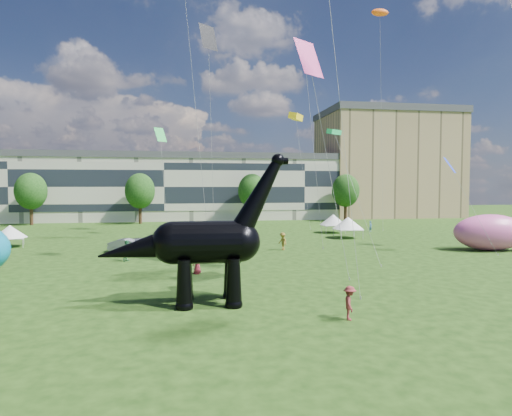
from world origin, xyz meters
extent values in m
plane|color=#16330C|center=(0.00, 0.00, 0.00)|extent=(220.00, 220.00, 0.00)
cube|color=beige|center=(-8.00, 62.00, 6.00)|extent=(78.00, 11.00, 12.00)
cube|color=tan|center=(40.00, 65.00, 11.00)|extent=(28.00, 18.00, 22.00)
cylinder|color=#382314|center=(-30.00, 53.00, 1.60)|extent=(0.56, 0.56, 3.20)
ellipsoid|color=#14380F|center=(-30.00, 53.00, 6.32)|extent=(5.20, 5.20, 6.24)
cylinder|color=#382314|center=(-12.00, 53.00, 1.60)|extent=(0.56, 0.56, 3.20)
ellipsoid|color=#14380F|center=(-12.00, 53.00, 6.32)|extent=(5.20, 5.20, 6.24)
cylinder|color=#382314|center=(8.00, 53.00, 1.60)|extent=(0.56, 0.56, 3.20)
ellipsoid|color=#14380F|center=(8.00, 53.00, 6.32)|extent=(5.20, 5.20, 6.24)
cylinder|color=#382314|center=(26.00, 53.00, 1.60)|extent=(0.56, 0.56, 3.20)
ellipsoid|color=#14380F|center=(26.00, 53.00, 6.32)|extent=(5.20, 5.20, 6.24)
cone|color=black|center=(-3.76, -1.28, 1.35)|extent=(0.95, 0.95, 2.70)
sphere|color=black|center=(-3.76, -1.28, 0.16)|extent=(0.99, 0.99, 0.99)
cone|color=black|center=(-3.72, 0.70, 1.35)|extent=(0.95, 0.95, 2.70)
sphere|color=black|center=(-3.72, 0.70, 0.16)|extent=(0.99, 0.99, 0.99)
cone|color=black|center=(-1.06, -1.34, 1.35)|extent=(0.95, 0.95, 2.70)
sphere|color=black|center=(-1.06, -1.34, 0.16)|extent=(0.99, 0.99, 0.99)
cone|color=black|center=(-1.02, 0.64, 1.35)|extent=(0.95, 0.95, 2.70)
sphere|color=black|center=(-1.02, 0.64, 0.16)|extent=(0.99, 0.99, 0.99)
cylinder|color=black|center=(-2.48, -0.32, 3.51)|extent=(3.84, 2.52, 2.43)
sphere|color=black|center=(-4.37, -0.27, 3.51)|extent=(2.43, 2.43, 2.43)
sphere|color=black|center=(-0.59, -0.36, 3.51)|extent=(2.34, 2.34, 2.34)
cone|color=black|center=(0.51, -0.38, 6.12)|extent=(3.42, 1.43, 4.77)
sphere|color=black|center=(1.61, -0.41, 8.19)|extent=(0.76, 0.76, 0.76)
cylinder|color=black|center=(1.88, -0.41, 8.15)|extent=(0.64, 0.41, 0.40)
cone|color=black|center=(-6.23, -0.23, 3.21)|extent=(4.81, 2.00, 2.65)
imported|color=silver|center=(-8.58, 20.79, 0.68)|extent=(2.32, 4.20, 1.35)
imported|color=slate|center=(-9.55, 20.05, 0.66)|extent=(4.20, 2.00, 1.33)
imported|color=white|center=(-0.59, 23.97, 0.74)|extent=(5.60, 3.15, 1.48)
imported|color=#595960|center=(-0.04, 22.86, 0.73)|extent=(2.41, 5.16, 1.46)
cube|color=white|center=(16.71, 27.55, 1.13)|extent=(3.09, 3.09, 0.12)
cone|color=white|center=(16.71, 27.55, 1.95)|extent=(3.91, 3.91, 1.54)
cylinder|color=#999999|center=(15.26, 26.12, 0.56)|extent=(0.06, 0.06, 1.13)
cylinder|color=#999999|center=(18.14, 26.11, 0.56)|extent=(0.06, 0.06, 1.13)
cylinder|color=#999999|center=(15.27, 29.00, 0.56)|extent=(0.06, 0.06, 1.13)
cylinder|color=#999999|center=(18.15, 28.99, 0.56)|extent=(0.06, 0.06, 1.13)
cube|color=silver|center=(16.84, 33.68, 1.09)|extent=(3.16, 3.16, 0.12)
cone|color=silver|center=(16.84, 33.68, 1.89)|extent=(4.00, 4.00, 1.49)
cylinder|color=#999999|center=(15.37, 32.38, 0.55)|extent=(0.06, 0.06, 1.09)
cylinder|color=#999999|center=(18.14, 32.21, 0.55)|extent=(0.06, 0.06, 1.09)
cylinder|color=#999999|center=(15.54, 35.15, 0.55)|extent=(0.06, 0.06, 1.09)
cylinder|color=#999999|center=(18.31, 34.98, 0.55)|extent=(0.06, 0.06, 1.09)
cube|color=silver|center=(-22.86, 25.49, 1.00)|extent=(3.42, 3.42, 0.11)
cone|color=silver|center=(-22.86, 25.49, 1.72)|extent=(4.33, 4.33, 1.36)
cylinder|color=#999999|center=(-21.26, 24.66, 0.50)|extent=(0.05, 0.05, 1.00)
cylinder|color=#999999|center=(-22.03, 27.08, 0.50)|extent=(0.05, 0.05, 1.00)
ellipsoid|color=pink|center=(27.48, 15.27, 1.88)|extent=(8.06, 5.02, 3.76)
imported|color=maroon|center=(4.44, -4.51, 0.86)|extent=(0.90, 1.24, 1.72)
imported|color=olive|center=(6.19, 18.84, 0.92)|extent=(1.12, 1.36, 1.83)
imported|color=#9F2736|center=(-2.90, 8.00, 0.91)|extent=(0.93, 1.06, 1.82)
imported|color=#39658E|center=(22.76, 34.25, 0.79)|extent=(0.69, 0.64, 1.58)
imported|color=#30794B|center=(-8.94, 14.57, 0.94)|extent=(1.00, 1.12, 1.89)
imported|color=#633679|center=(-6.27, 31.95, 0.86)|extent=(0.85, 1.08, 1.72)
plane|color=green|center=(-7.05, 32.23, 13.31)|extent=(2.10, 1.97, 1.85)
plane|color=#D73B87|center=(5.65, 7.48, 16.46)|extent=(3.27, 2.70, 2.93)
plane|color=black|center=(-0.80, 32.12, 25.96)|extent=(3.34, 2.77, 3.35)
plane|color=purple|center=(9.81, 23.77, 21.42)|extent=(2.41, 2.74, 2.02)
ellipsoid|color=#EE530F|center=(26.03, 39.26, 33.55)|extent=(3.03, 2.52, 1.09)
cube|color=yellow|center=(13.81, 43.65, 17.93)|extent=(3.05, 3.50, 1.24)
plane|color=#1530E8|center=(23.66, 16.74, 8.90)|extent=(2.16, 2.25, 1.65)
cube|color=#1BB25A|center=(10.72, 16.07, 12.02)|extent=(1.68, 1.46, 0.59)
camera|label=1|loc=(-3.47, -24.61, 6.73)|focal=30.00mm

